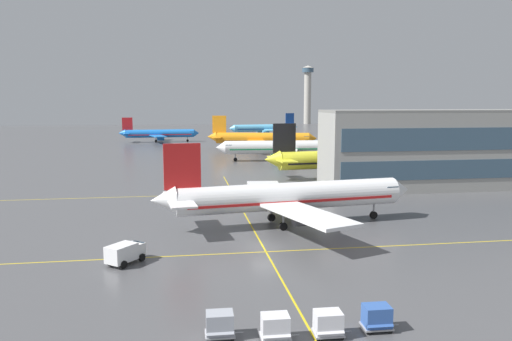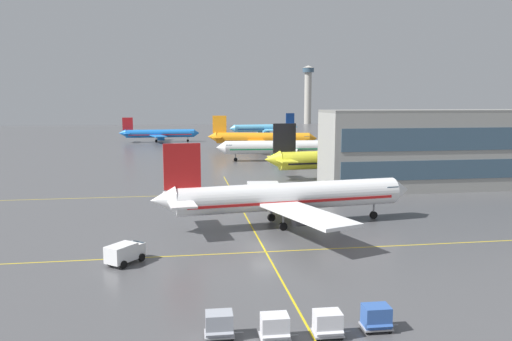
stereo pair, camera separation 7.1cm
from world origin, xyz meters
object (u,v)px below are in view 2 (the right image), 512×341
service_truck_catering (125,252)px  baggage_cart_row_leftmost (219,324)px  airliner_front_gate (287,197)px  control_tower (308,91)px  airliner_third_row (282,147)px  baggage_cart_row_fourth (376,317)px  airliner_second_row (349,159)px  baggage_cart_row_middle (328,323)px  baggage_cart_row_second (275,327)px  airliner_distant_taxiway (264,128)px  airliner_far_left_stand (261,138)px  airliner_far_right_stand (159,134)px

service_truck_catering → baggage_cart_row_leftmost: size_ratio=1.57×
airliner_front_gate → control_tower: control_tower is taller
airliner_third_row → baggage_cart_row_fourth: (-13.63, -100.80, -2.82)m
airliner_front_gate → service_truck_catering: 23.67m
airliner_second_row → baggage_cart_row_middle: size_ratio=13.94×
service_truck_catering → baggage_cart_row_second: 21.95m
baggage_cart_row_second → airliner_front_gate: bearing=76.3°
airliner_distant_taxiway → baggage_cart_row_fourth: (-25.82, -201.48, -2.68)m
baggage_cart_row_leftmost → airliner_distant_taxiway: bearing=79.5°
baggage_cart_row_fourth → airliner_front_gate: bearing=89.9°
baggage_cart_row_middle → service_truck_catering: bearing=130.9°
baggage_cart_row_second → control_tower: control_tower is taller
airliner_far_left_stand → airliner_front_gate: bearing=-97.3°
baggage_cart_row_second → control_tower: bearing=75.0°
airliner_far_right_stand → baggage_cart_row_second: airliner_far_right_stand is taller
airliner_front_gate → airliner_second_row: size_ratio=0.94×
airliner_far_right_stand → control_tower: (101.78, 151.03, 21.06)m
airliner_far_right_stand → baggage_cart_row_second: 171.75m
airliner_far_right_stand → baggage_cart_row_second: (15.52, -171.03, -2.44)m
airliner_second_row → airliner_distant_taxiway: size_ratio=1.11×
airliner_third_row → airliner_distant_taxiway: size_ratio=1.04×
airliner_far_left_stand → control_tower: bearing=70.9°
airliner_far_right_stand → baggage_cart_row_leftmost: bearing=-86.1°
airliner_far_right_stand → baggage_cart_row_middle: size_ratio=11.72×
baggage_cart_row_middle → baggage_cart_row_fourth: same height
airliner_third_row → service_truck_catering: bearing=-111.9°
service_truck_catering → baggage_cart_row_second: (12.11, -18.31, -0.17)m
airliner_second_row → control_tower: 260.30m
service_truck_catering → airliner_far_left_stand: bearing=74.0°
baggage_cart_row_middle → airliner_far_right_stand: bearing=96.4°
baggage_cart_row_middle → control_tower: bearing=75.6°
airliner_far_left_stand → baggage_cart_row_second: airliner_far_left_stand is taller
airliner_second_row → airliner_far_right_stand: 111.65m
airliner_second_row → service_truck_catering: airliner_second_row is taller
baggage_cart_row_middle → baggage_cart_row_fourth: size_ratio=1.00×
airliner_second_row → airliner_distant_taxiway: airliner_second_row is taller
airliner_far_right_stand → baggage_cart_row_second: bearing=-84.8°
service_truck_catering → baggage_cart_row_fourth: (19.67, -17.90, -0.17)m
airliner_distant_taxiway → control_tower: 132.93m
airliner_far_right_stand → baggage_cart_row_leftmost: airliner_far_right_stand is taller
baggage_cart_row_leftmost → control_tower: control_tower is taller
baggage_cart_row_leftmost → baggage_cart_row_middle: same height
baggage_cart_row_leftmost → airliner_second_row: bearing=63.9°
airliner_far_left_stand → baggage_cart_row_fourth: bearing=-95.6°
airliner_second_row → baggage_cart_row_second: bearing=-113.2°
airliner_far_left_stand → baggage_cart_row_middle: airliner_far_left_stand is taller
airliner_distant_taxiway → baggage_cart_row_second: airliner_distant_taxiway is taller
airliner_distant_taxiway → service_truck_catering: (-45.49, -183.57, -2.51)m
baggage_cart_row_second → baggage_cart_row_leftmost: bearing=165.8°
airliner_second_row → control_tower: control_tower is taller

